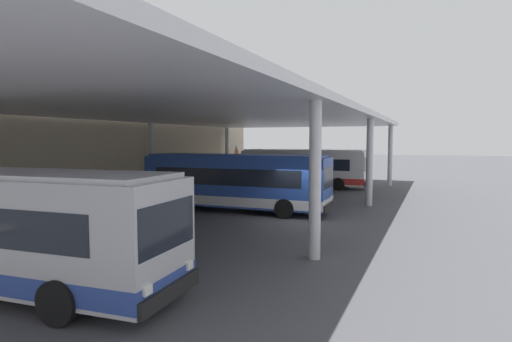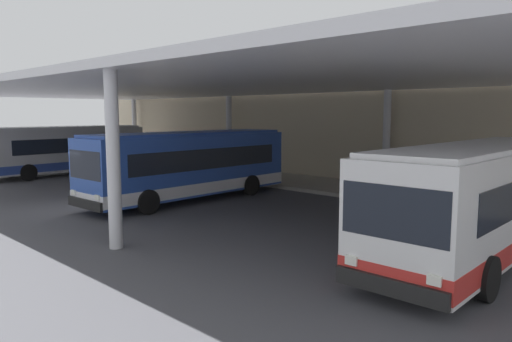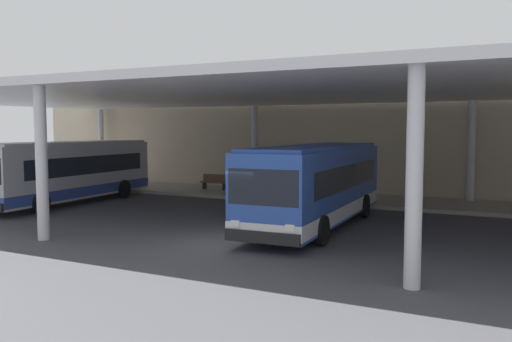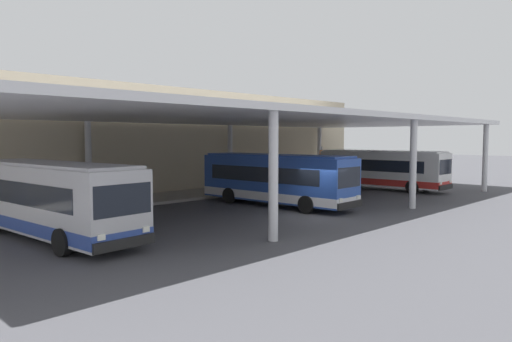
{
  "view_description": "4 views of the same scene",
  "coord_description": "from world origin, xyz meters",
  "px_view_note": "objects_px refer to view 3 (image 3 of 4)",
  "views": [
    {
      "loc": [
        -19.49,
        -6.13,
        3.96
      ],
      "look_at": [
        4.04,
        4.02,
        2.06
      ],
      "focal_mm": 29.25,
      "sensor_mm": 36.0,
      "label": 1
    },
    {
      "loc": [
        18.94,
        -9.66,
        4.0
      ],
      "look_at": [
        4.92,
        4.82,
        1.59
      ],
      "focal_mm": 33.7,
      "sensor_mm": 36.0,
      "label": 2
    },
    {
      "loc": [
        8.34,
        -15.09,
        3.76
      ],
      "look_at": [
        -1.36,
        4.18,
        2.07
      ],
      "focal_mm": 36.77,
      "sensor_mm": 36.0,
      "label": 3
    },
    {
      "loc": [
        -20.07,
        -15.08,
        4.17
      ],
      "look_at": [
        0.17,
        4.65,
        2.18
      ],
      "focal_mm": 32.76,
      "sensor_mm": 36.0,
      "label": 4
    }
  ],
  "objects_px": {
    "bus_nearest_bay": "(69,171)",
    "bench_waiting": "(215,182)",
    "bus_second_bay": "(317,184)",
    "trash_bin": "(244,183)"
  },
  "relations": [
    {
      "from": "bench_waiting",
      "to": "trash_bin",
      "type": "height_order",
      "value": "trash_bin"
    },
    {
      "from": "bus_nearest_bay",
      "to": "bus_second_bay",
      "type": "xyz_separation_m",
      "value": [
        13.59,
        -0.4,
        0.0
      ]
    },
    {
      "from": "bus_nearest_bay",
      "to": "trash_bin",
      "type": "relative_size",
      "value": 10.91
    },
    {
      "from": "trash_bin",
      "to": "bus_second_bay",
      "type": "bearing_deg",
      "value": -46.33
    },
    {
      "from": "bus_nearest_bay",
      "to": "bench_waiting",
      "type": "relative_size",
      "value": 5.94
    },
    {
      "from": "bus_nearest_bay",
      "to": "bench_waiting",
      "type": "distance_m",
      "value": 8.55
    },
    {
      "from": "bus_second_bay",
      "to": "trash_bin",
      "type": "distance_m",
      "value": 10.49
    },
    {
      "from": "bus_second_bay",
      "to": "bus_nearest_bay",
      "type": "bearing_deg",
      "value": 178.31
    },
    {
      "from": "bus_second_bay",
      "to": "trash_bin",
      "type": "bearing_deg",
      "value": 133.67
    },
    {
      "from": "bus_nearest_bay",
      "to": "bus_second_bay",
      "type": "height_order",
      "value": "same"
    }
  ]
}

